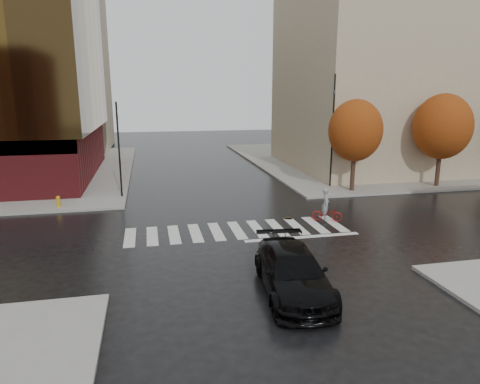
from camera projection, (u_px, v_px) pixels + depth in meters
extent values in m
plane|color=black|center=(239.00, 233.00, 22.11)|extent=(120.00, 120.00, 0.00)
cube|color=gray|center=(387.00, 159.00, 46.40)|extent=(30.00, 30.00, 0.15)
cube|color=silver|center=(237.00, 230.00, 22.59)|extent=(12.00, 3.00, 0.01)
cube|color=tan|center=(379.00, 70.00, 39.70)|extent=(16.00, 16.00, 18.00)
cube|color=tan|center=(46.00, 66.00, 51.71)|extent=(14.00, 12.00, 20.00)
cylinder|color=#322016|center=(353.00, 171.00, 30.86)|extent=(0.32, 0.32, 2.80)
ellipsoid|color=#A2340F|center=(355.00, 130.00, 30.19)|extent=(3.80, 3.80, 4.37)
cylinder|color=#322016|center=(438.00, 168.00, 32.30)|extent=(0.32, 0.32, 2.80)
ellipsoid|color=#A2340F|center=(443.00, 127.00, 31.59)|extent=(4.20, 4.20, 4.83)
imported|color=black|center=(293.00, 272.00, 15.41)|extent=(2.78, 5.70, 1.60)
imported|color=#9B0F0E|center=(327.00, 214.00, 24.09)|extent=(1.77, 1.22, 0.88)
imported|color=gray|center=(326.00, 204.00, 23.94)|extent=(0.66, 0.77, 1.79)
cylinder|color=black|center=(119.00, 150.00, 28.62)|extent=(0.12, 0.12, 6.36)
imported|color=black|center=(117.00, 115.00, 28.09)|extent=(0.17, 0.14, 0.80)
cylinder|color=black|center=(333.00, 131.00, 31.55)|extent=(0.12, 0.12, 8.26)
imported|color=black|center=(335.00, 90.00, 30.87)|extent=(0.24, 0.26, 1.03)
cylinder|color=#C78F0B|center=(58.00, 202.00, 26.51)|extent=(0.24, 0.24, 0.59)
sphere|color=#C78F0B|center=(58.00, 198.00, 26.44)|extent=(0.26, 0.26, 0.26)
cylinder|color=#3F3516|center=(288.00, 218.00, 24.70)|extent=(0.65, 0.65, 0.01)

